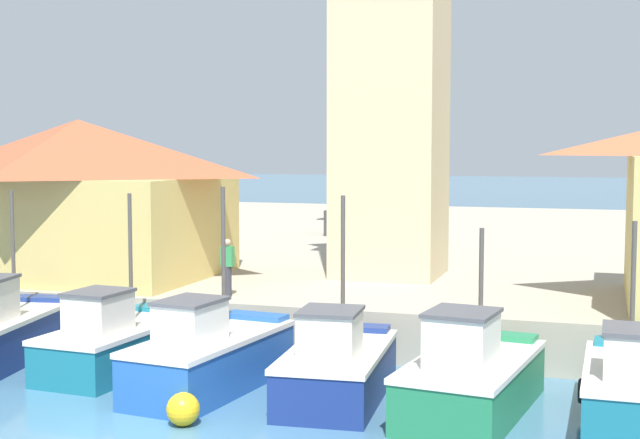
% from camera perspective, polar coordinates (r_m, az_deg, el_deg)
% --- Properties ---
extents(ground_plane, '(300.00, 300.00, 0.00)m').
position_cam_1_polar(ground_plane, '(18.05, -11.84, -13.31)').
color(ground_plane, teal).
extents(quay_wharf, '(120.00, 40.00, 1.35)m').
position_cam_1_polar(quay_wharf, '(42.82, 6.11, -1.84)').
color(quay_wharf, '#A89E89').
rests_on(quay_wharf, ground).
extents(fishing_boat_left_outer, '(2.58, 5.02, 4.40)m').
position_cam_1_polar(fishing_boat_left_outer, '(24.56, -19.63, -6.75)').
color(fishing_boat_left_outer, navy).
rests_on(fishing_boat_left_outer, ground).
extents(fishing_boat_left_inner, '(2.33, 4.79, 4.37)m').
position_cam_1_polar(fishing_boat_left_inner, '(22.81, -12.86, -7.62)').
color(fishing_boat_left_inner, '#196B7F').
rests_on(fishing_boat_left_inner, ground).
extents(fishing_boat_mid_left, '(2.49, 5.01, 4.61)m').
position_cam_1_polar(fishing_boat_mid_left, '(20.64, -7.09, -8.68)').
color(fishing_boat_mid_left, '#2356A8').
rests_on(fishing_boat_mid_left, ground).
extents(fishing_boat_center, '(2.38, 4.60, 4.46)m').
position_cam_1_polar(fishing_boat_center, '(19.82, 1.10, -9.37)').
color(fishing_boat_center, navy).
rests_on(fishing_boat_center, ground).
extents(fishing_boat_mid_right, '(2.73, 4.94, 3.83)m').
position_cam_1_polar(fishing_boat_mid_right, '(19.02, 9.65, -9.92)').
color(fishing_boat_mid_right, '#237A4C').
rests_on(fishing_boat_mid_right, ground).
extents(fishing_boat_right_inner, '(1.95, 4.44, 4.04)m').
position_cam_1_polar(fishing_boat_right_inner, '(19.09, 19.26, -10.17)').
color(fishing_boat_right_inner, '#196B7F').
rests_on(fishing_boat_right_inner, ground).
extents(clock_tower, '(3.78, 3.78, 16.51)m').
position_cam_1_polar(clock_tower, '(29.06, 4.58, 11.84)').
color(clock_tower, beige).
rests_on(clock_tower, quay_wharf).
extents(warehouse_left, '(8.96, 6.65, 5.05)m').
position_cam_1_polar(warehouse_left, '(29.92, -15.15, 1.48)').
color(warehouse_left, tan).
rests_on(warehouse_left, quay_wharf).
extents(port_crane_near, '(2.51, 7.87, 18.54)m').
position_cam_1_polar(port_crane_near, '(42.22, 2.04, 8.63)').
color(port_crane_near, '#353539').
rests_on(port_crane_near, quay_wharf).
extents(mooring_buoy, '(0.67, 0.67, 0.67)m').
position_cam_1_polar(mooring_buoy, '(18.29, -8.76, -11.91)').
color(mooring_buoy, gold).
rests_on(mooring_buoy, ground).
extents(dock_worker_near_tower, '(0.34, 0.22, 1.62)m').
position_cam_1_polar(dock_worker_near_tower, '(25.03, -5.94, -3.00)').
color(dock_worker_near_tower, '#33333D').
rests_on(dock_worker_near_tower, quay_wharf).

